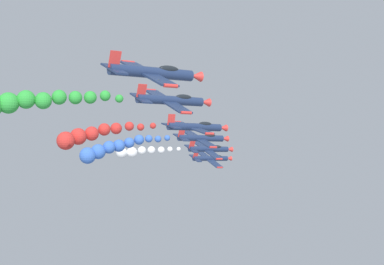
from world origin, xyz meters
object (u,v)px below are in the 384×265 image
Objects in this scene: airplane_right_outer at (172,100)px; airplane_left_outer at (196,127)px; airplane_lead at (211,158)px; airplane_trailing at (153,72)px; airplane_right_inner at (202,138)px; airplane_left_inner at (209,149)px.

airplane_left_outer is at bearing 136.92° from airplane_right_outer.
airplane_lead is 1.00× the size of airplane_trailing.
airplane_right_outer is at bearing -43.08° from airplane_left_outer.
airplane_left_outer is (13.14, -9.75, 1.11)m from airplane_right_inner.
airplane_trailing reaches higher than airplane_lead.
airplane_left_inner is 15.61m from airplane_right_inner.
airplane_left_inner is 1.00× the size of airplane_right_inner.
airplane_right_inner is (12.07, -9.77, 1.68)m from airplane_left_inner.
airplane_right_inner is (25.42, -19.28, 3.52)m from airplane_lead.
airplane_left_outer is at bearing -36.98° from airplane_lead.
airplane_trailing reaches higher than airplane_left_inner.
airplane_trailing is at bearing -37.34° from airplane_right_outer.
airplane_left_outer is at bearing -36.58° from airplane_right_inner.
airplane_left_outer reaches higher than airplane_left_inner.
airplane_lead is 80.32m from airplane_trailing.
airplane_left_outer is (38.56, -29.03, 4.64)m from airplane_lead.
airplane_right_inner is at bearing 143.42° from airplane_left_outer.
airplane_trailing is at bearing -39.03° from airplane_left_inner.
airplane_left_inner is at bearing 140.97° from airplane_trailing.
airplane_trailing is at bearing -38.30° from airplane_lead.
airplane_right_outer is (50.59, -40.29, 7.06)m from airplane_lead.
airplane_right_outer is 15.27m from airplane_trailing.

